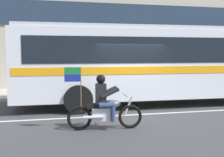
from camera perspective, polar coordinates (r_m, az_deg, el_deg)
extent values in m
plane|color=#3D3D3F|center=(10.69, 3.78, -6.58)|extent=(60.00, 60.00, 0.00)
cube|color=#B7B2A8|center=(15.56, -1.71, -2.63)|extent=(28.00, 3.80, 0.15)
cube|color=silver|center=(10.13, 4.78, -7.22)|extent=(26.60, 0.14, 0.01)
cube|color=#233347|center=(17.40, -3.00, 12.66)|extent=(25.76, 0.10, 1.40)
cube|color=silver|center=(12.27, 10.73, 2.99)|extent=(12.48, 2.75, 2.70)
cube|color=black|center=(12.26, 10.77, 5.55)|extent=(11.49, 2.78, 0.96)
cube|color=orange|center=(12.28, 10.72, 2.05)|extent=(12.23, 2.78, 0.28)
cube|color=#BABCC3|center=(12.30, 10.84, 9.56)|extent=(12.23, 2.62, 0.16)
cylinder|color=black|center=(10.23, -6.79, -4.17)|extent=(1.04, 0.30, 1.04)
torus|color=black|center=(8.26, 3.65, -7.60)|extent=(0.70, 0.15, 0.69)
torus|color=black|center=(8.09, -6.54, -7.89)|extent=(0.70, 0.15, 0.69)
cube|color=silver|center=(8.12, -1.74, -7.09)|extent=(0.66, 0.33, 0.36)
ellipsoid|color=#59565B|center=(8.10, 0.02, -5.11)|extent=(0.50, 0.32, 0.24)
cube|color=black|center=(8.05, -3.17, -5.46)|extent=(0.58, 0.31, 0.12)
cylinder|color=silver|center=(8.19, 3.25, -5.57)|extent=(0.28, 0.08, 0.58)
cylinder|color=silver|center=(8.12, 2.71, -3.36)|extent=(0.09, 0.64, 0.04)
cylinder|color=silver|center=(7.95, -3.78, -7.74)|extent=(0.56, 0.14, 0.09)
cube|color=black|center=(8.01, -2.25, -3.05)|extent=(0.31, 0.38, 0.56)
sphere|color=black|center=(7.96, -2.26, -0.13)|extent=(0.26, 0.26, 0.26)
cylinder|color=navy|center=(8.25, -1.41, -4.92)|extent=(0.43, 0.18, 0.15)
cylinder|color=navy|center=(8.32, -0.17, -6.52)|extent=(0.13, 0.13, 0.46)
cylinder|color=navy|center=(7.90, -1.09, -5.37)|extent=(0.43, 0.18, 0.15)
cylinder|color=navy|center=(7.97, 0.21, -7.03)|extent=(0.13, 0.13, 0.46)
cylinder|color=black|center=(8.23, -0.74, -2.55)|extent=(0.53, 0.15, 0.32)
cylinder|color=black|center=(7.84, -0.35, -2.93)|extent=(0.53, 0.15, 0.32)
cylinder|color=olive|center=(7.95, -6.24, -2.22)|extent=(0.02, 0.02, 1.25)
cube|color=#197233|center=(7.90, -7.94, 1.53)|extent=(0.44, 0.06, 0.20)
cube|color=navy|center=(7.91, -7.92, 0.09)|extent=(0.44, 0.06, 0.20)
cylinder|color=#4C8C3F|center=(14.15, -9.98, -1.98)|extent=(0.22, 0.22, 0.58)
sphere|color=#4C8C3F|center=(14.11, -10.00, -0.53)|extent=(0.20, 0.20, 0.20)
cylinder|color=#4C8C3F|center=(14.01, -9.95, -1.93)|extent=(0.09, 0.10, 0.09)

